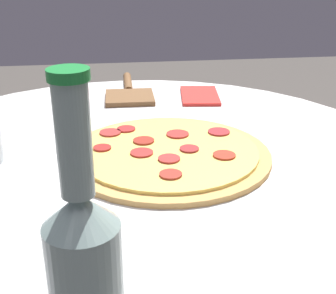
# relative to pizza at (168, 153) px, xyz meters

# --- Properties ---
(table) EXTENTS (1.06, 1.06, 0.74)m
(table) POSITION_rel_pizza_xyz_m (-0.02, -0.06, -0.17)
(table) COLOR silver
(table) RESTS_ON ground_plane
(pizza) EXTENTS (0.37, 0.37, 0.02)m
(pizza) POSITION_rel_pizza_xyz_m (0.00, 0.00, 0.00)
(pizza) COLOR tan
(pizza) RESTS_ON table
(beer_bottle) EXTENTS (0.06, 0.06, 0.28)m
(beer_bottle) POSITION_rel_pizza_xyz_m (0.45, -0.13, 0.09)
(beer_bottle) COLOR gray
(beer_bottle) RESTS_ON table
(pizza_paddle) EXTENTS (0.28, 0.12, 0.02)m
(pizza_paddle) POSITION_rel_pizza_xyz_m (-0.40, -0.05, -0.00)
(pizza_paddle) COLOR brown
(pizza_paddle) RESTS_ON table
(napkin) EXTENTS (0.16, 0.11, 0.01)m
(napkin) POSITION_rel_pizza_xyz_m (-0.36, 0.13, -0.00)
(napkin) COLOR red
(napkin) RESTS_ON table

